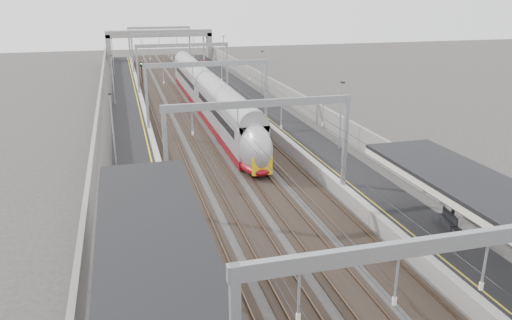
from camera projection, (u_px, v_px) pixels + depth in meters
platform_left at (131, 127)px, 54.00m from camera, size 4.00×120.00×1.00m
platform_right at (272, 117)px, 57.99m from camera, size 4.00×120.00×1.00m
tracks at (205, 126)px, 56.14m from camera, size 11.40×140.00×0.20m
overhead_line at (194, 64)px, 60.25m from camera, size 13.00×140.00×6.60m
overbridge at (160, 38)px, 104.77m from camera, size 22.00×2.20×6.90m
wall_left at (100, 119)px, 52.85m from camera, size 0.30×120.00×3.20m
wall_right at (299, 107)px, 58.44m from camera, size 0.30×120.00×3.20m
train at (211, 101)px, 59.47m from camera, size 2.64×48.03×4.17m
bench at (448, 218)px, 29.57m from camera, size 0.77×1.88×0.94m
signal_green at (141, 69)px, 82.24m from camera, size 0.32×0.32×3.48m
signal_red_near at (201, 75)px, 76.05m from camera, size 0.32×0.32×3.48m
signal_red_far at (205, 66)px, 84.92m from camera, size 0.32×0.32×3.48m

